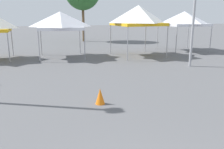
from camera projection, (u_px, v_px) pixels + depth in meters
The scene contains 4 objects.
canopy_tent_behind_left at pixel (60, 21), 16.01m from camera, with size 3.20×3.20×3.13m.
canopy_tent_center at pixel (138, 15), 16.59m from camera, with size 3.37×3.37×3.58m.
canopy_tent_far_right at pixel (184, 19), 19.13m from camera, with size 3.29×3.29×3.20m.
traffic_cone_lot_center at pixel (100, 96), 7.80m from camera, with size 0.32×0.32×0.53m, color orange.
Camera 1 is at (-1.42, -1.65, 2.87)m, focal length 37.75 mm.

